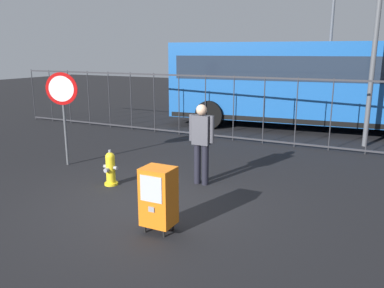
# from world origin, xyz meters

# --- Properties ---
(ground_plane) EXTENTS (60.00, 60.00, 0.00)m
(ground_plane) POSITION_xyz_m (0.00, 0.00, 0.00)
(ground_plane) COLOR black
(fire_hydrant) EXTENTS (0.33, 0.31, 0.75)m
(fire_hydrant) POSITION_xyz_m (-1.26, 0.56, 0.35)
(fire_hydrant) COLOR yellow
(fire_hydrant) RESTS_ON ground_plane
(newspaper_box_primary) EXTENTS (0.48, 0.42, 1.02)m
(newspaper_box_primary) POSITION_xyz_m (0.75, -0.84, 0.57)
(newspaper_box_primary) COLOR black
(newspaper_box_primary) RESTS_ON ground_plane
(stop_sign) EXTENTS (0.71, 0.31, 2.23)m
(stop_sign) POSITION_xyz_m (-3.14, 1.26, 1.60)
(stop_sign) COLOR #4C4F54
(stop_sign) RESTS_ON ground_plane
(pedestrian) EXTENTS (0.55, 0.22, 1.67)m
(pedestrian) POSITION_xyz_m (0.39, 1.45, 0.95)
(pedestrian) COLOR black
(pedestrian) RESTS_ON ground_plane
(fence_barrier) EXTENTS (18.03, 0.04, 2.00)m
(fence_barrier) POSITION_xyz_m (0.00, 5.59, 1.02)
(fence_barrier) COLOR #2D2D33
(fence_barrier) RESTS_ON ground_plane
(bus_near) EXTENTS (10.69, 3.54, 3.00)m
(bus_near) POSITION_xyz_m (1.63, 8.59, 1.71)
(bus_near) COLOR #19519E
(bus_near) RESTS_ON ground_plane
(bus_far) EXTENTS (10.55, 2.95, 3.00)m
(bus_far) POSITION_xyz_m (1.22, 12.88, 1.71)
(bus_far) COLOR #19519E
(bus_far) RESTS_ON ground_plane
(street_light_near_left) EXTENTS (0.32, 0.32, 6.67)m
(street_light_near_left) POSITION_xyz_m (3.24, 6.60, 3.89)
(street_light_near_left) COLOR #4C4F54
(street_light_near_left) RESTS_ON ground_plane
(street_light_near_right) EXTENTS (0.32, 0.32, 6.78)m
(street_light_near_right) POSITION_xyz_m (1.13, 13.59, 3.95)
(street_light_near_right) COLOR #4C4F54
(street_light_near_right) RESTS_ON ground_plane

